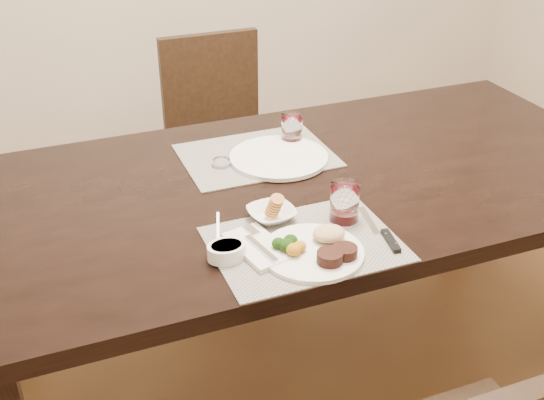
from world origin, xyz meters
name	(u,v)px	position (x,y,z in m)	size (l,w,h in m)	color
ground_plane	(306,365)	(0.00, 0.00, 0.00)	(4.50, 4.50, 0.00)	#442415
dining_table	(312,200)	(0.00, 0.00, 0.67)	(2.00, 1.00, 0.75)	black
chair_far	(220,133)	(0.00, 0.93, 0.50)	(0.42, 0.42, 0.90)	black
placemat_near	(305,244)	(-0.17, -0.33, 0.75)	(0.46, 0.34, 0.00)	gray
placemat_far	(257,156)	(-0.11, 0.19, 0.75)	(0.46, 0.34, 0.00)	gray
dinner_plate	(317,249)	(-0.16, -0.38, 0.77)	(0.25, 0.25, 0.04)	silver
napkin_fork	(258,247)	(-0.29, -0.31, 0.76)	(0.14, 0.20, 0.02)	silver
steak_knife	(385,236)	(0.03, -0.38, 0.76)	(0.04, 0.23, 0.01)	silver
cracker_bowl	(271,213)	(-0.21, -0.19, 0.77)	(0.13, 0.13, 0.05)	silver
sauce_ramekin	(227,251)	(-0.37, -0.32, 0.77)	(0.10, 0.14, 0.08)	silver
wine_glass_near	(344,204)	(-0.03, -0.26, 0.80)	(0.08, 0.08, 0.11)	silver
far_plate	(279,157)	(-0.05, 0.13, 0.76)	(0.30, 0.30, 0.01)	silver
wine_glass_far	(292,130)	(0.03, 0.24, 0.80)	(0.07, 0.07, 0.09)	silver
salt_cellar	(222,163)	(-0.23, 0.16, 0.76)	(0.05, 0.05, 0.02)	silver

